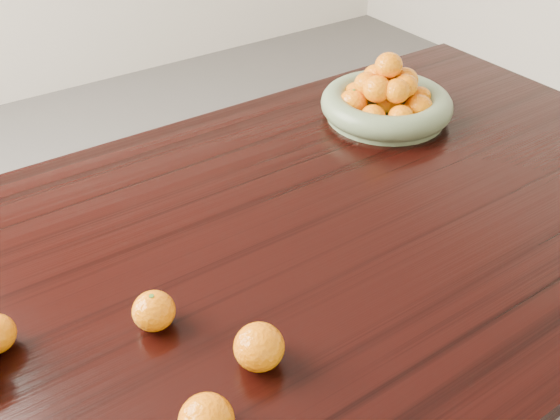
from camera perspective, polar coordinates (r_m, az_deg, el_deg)
dining_table at (r=1.14m, az=-2.59°, el=-7.20°), size 2.00×1.00×0.75m
fruit_bowl at (r=1.50m, az=9.74°, el=9.83°), size 0.31×0.31×0.16m
loose_orange_0 at (r=0.95m, az=-11.47°, el=-9.03°), size 0.06×0.06×0.06m
loose_orange_2 at (r=0.88m, az=-1.93°, el=-12.40°), size 0.07×0.07×0.07m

